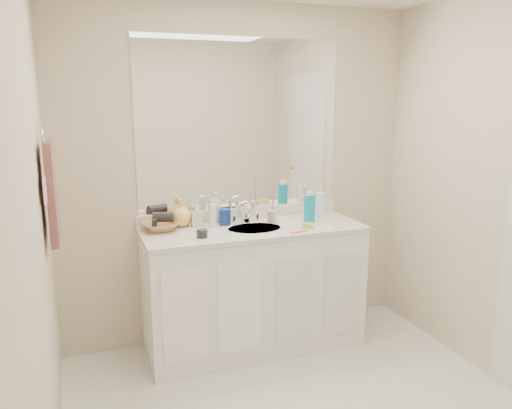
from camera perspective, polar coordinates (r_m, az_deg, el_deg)
The scene contains 26 objects.
wall_back at distance 3.61m, azimuth -1.77°, elevation 3.35°, with size 2.60×0.02×2.40m, color beige.
wall_left at distance 2.17m, azimuth -24.16°, elevation -3.77°, with size 0.02×2.60×2.40m, color beige.
vanity_cabinet at distance 3.57m, azimuth -0.28°, elevation -9.69°, with size 1.50×0.55×0.85m, color white.
countertop at distance 3.43m, azimuth -0.29°, elevation -2.85°, with size 1.52×0.57×0.03m, color silver.
backsplash at distance 3.65m, azimuth -1.67°, elevation -1.02°, with size 1.52×0.03×0.08m, color silver.
sink_basin at distance 3.41m, azimuth -0.17°, elevation -2.89°, with size 0.37×0.37×0.02m, color silver.
faucet at distance 3.56m, azimuth -1.16°, elevation -1.13°, with size 0.02×0.02×0.11m, color silver.
mirror at distance 3.57m, azimuth -1.78°, elevation 9.06°, with size 1.48×0.01×1.20m, color white.
blue_mug at distance 3.49m, azimuth -3.58°, elevation -1.42°, with size 0.08×0.08×0.11m, color navy.
tan_cup at distance 3.55m, azimuth 1.80°, elevation -1.39°, with size 0.06×0.06×0.09m, color beige.
toothbrush at distance 3.53m, azimuth 1.96°, elevation 0.32°, with size 0.01×0.01×0.21m, color #FF43C0.
mouthwash_bottle at distance 3.58m, azimuth 6.14°, elevation -0.43°, with size 0.08×0.08×0.19m, color #0E90AF.
clear_pump_bottle at distance 3.72m, azimuth 7.32°, elevation -0.04°, with size 0.07×0.07×0.18m, color white.
soap_dish at distance 3.42m, azimuth 5.85°, elevation -2.63°, with size 0.09×0.07×0.01m, color silver.
green_soap at distance 3.41m, azimuth 5.86°, elevation -2.31°, with size 0.07×0.05×0.03m, color #AED734.
orange_comb at distance 3.31m, azimuth 4.93°, elevation -3.14°, with size 0.12×0.03×0.01m, color #ED5419.
dark_jar at distance 3.20m, azimuth -6.19°, elevation -3.32°, with size 0.07×0.07×0.05m, color black.
extra_white_bottle at distance 3.44m, azimuth -4.94°, elevation -1.25°, with size 0.05×0.05×0.16m, color white.
soap_bottle_white at distance 3.55m, azimuth -4.69°, elevation -0.32°, with size 0.08×0.08×0.22m, color silver.
soap_bottle_cream at distance 3.46m, azimuth -6.84°, elevation -1.26°, with size 0.07×0.07×0.15m, color beige.
soap_bottle_yellow at distance 3.47m, azimuth -8.58°, elevation -0.96°, with size 0.15×0.15×0.19m, color #F9C761.
wicker_basket at distance 3.40m, azimuth -10.84°, elevation -2.45°, with size 0.24×0.24×0.06m, color #AD7946.
hair_dryer at distance 3.39m, azimuth -10.55°, elevation -1.43°, with size 0.07×0.07×0.14m, color black.
towel_ring at distance 2.88m, azimuth -23.19°, elevation 7.11°, with size 0.11×0.11×0.01m, color silver.
hand_towel at distance 2.91m, azimuth -22.31°, elevation 1.27°, with size 0.04×0.32×0.55m, color brown.
switch_plate at distance 2.71m, azimuth -22.99°, elevation 1.52°, with size 0.01×0.09×0.13m, color white.
Camera 1 is at (-1.12, -2.09, 1.76)m, focal length 35.00 mm.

